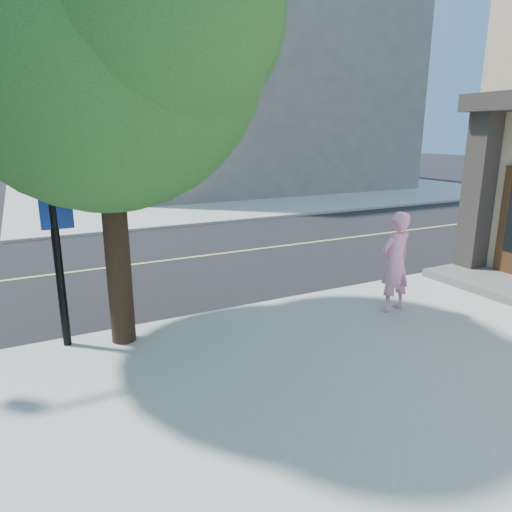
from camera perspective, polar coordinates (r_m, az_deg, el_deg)
ground at (r=8.74m, az=-23.61°, el=-10.19°), size 140.00×140.00×0.00m
road_ew at (r=12.99m, az=-25.09°, el=-2.27°), size 140.00×9.00×0.01m
sidewalk_ne at (r=32.72m, az=-2.23°, el=8.78°), size 29.00×25.00×0.12m
filler_ne at (r=33.40m, az=-1.92°, el=21.04°), size 18.00×16.00×14.00m
man_on_phone at (r=9.34m, az=16.85°, el=-0.73°), size 0.76×0.53×1.98m
street_tree at (r=7.81m, az=-17.97°, el=27.75°), size 6.10×5.54×8.09m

